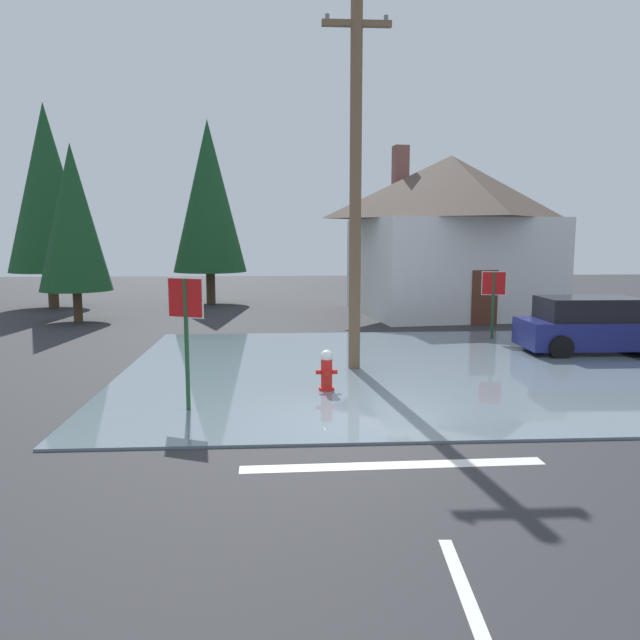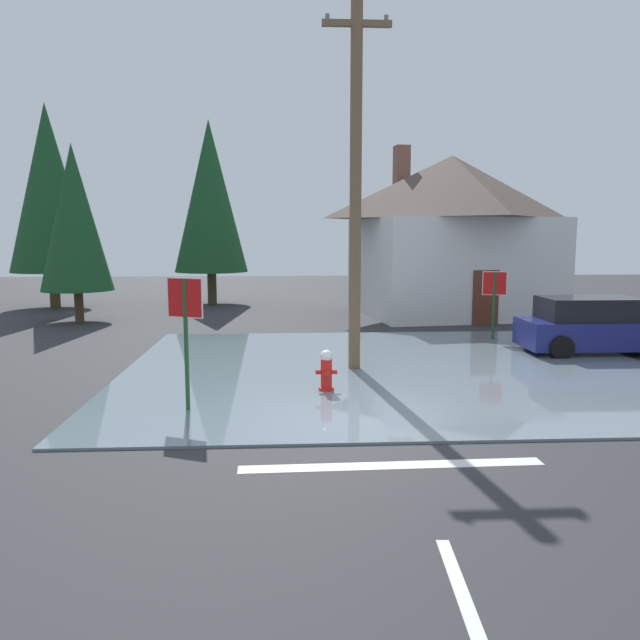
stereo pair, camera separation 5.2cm
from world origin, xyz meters
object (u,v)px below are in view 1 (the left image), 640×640
Objects in this scene: stop_sign_far at (494,291)px; parked_car at (596,326)px; utility_pole at (355,182)px; pine_tree_mid_left at (209,197)px; stop_sign_near at (186,317)px; pine_tree_short_left at (47,188)px; pine_tree_tall_left at (73,218)px; house at (449,233)px; fire_hydrant at (327,372)px.

parked_car is at bearing -45.47° from stop_sign_far.
utility_pole reaches higher than parked_car.
utility_pole is 15.86m from pine_tree_mid_left.
utility_pole reaches higher than stop_sign_near.
utility_pole reaches higher than pine_tree_mid_left.
pine_tree_tall_left is at bearing -61.73° from pine_tree_short_left.
house is at bearing -21.96° from pine_tree_mid_left.
stop_sign_near is 0.29× the size of utility_pole.
pine_tree_short_left reaches higher than stop_sign_near.
pine_tree_mid_left reaches higher than pine_tree_tall_left.
stop_sign_far is at bearing -93.49° from house.
house is at bearing 64.30° from utility_pole.
parked_car reaches higher than fire_hydrant.
utility_pole is 1.99× the size of parked_car.
house is at bearing 86.51° from stop_sign_far.
pine_tree_tall_left is at bearing 136.16° from utility_pole.
pine_tree_tall_left reaches higher than stop_sign_near.
pine_tree_mid_left is at bearing 53.74° from pine_tree_tall_left.
stop_sign_near is at bearing -153.85° from fire_hydrant.
stop_sign_far is 0.24× the size of pine_tree_short_left.
fire_hydrant is (2.67, 1.31, -1.35)m from stop_sign_near.
stop_sign_far is 15.32m from pine_tree_tall_left.
fire_hydrant is 0.10× the size of utility_pole.
stop_sign_near is 16.83m from house.
pine_tree_mid_left is (-12.10, 13.23, 4.29)m from parked_car.
utility_pole is 12.08m from house.
pine_tree_short_left is at bearing 147.43° from parked_car.
pine_tree_short_left reaches higher than pine_tree_tall_left.
pine_tree_mid_left is 7.04m from pine_tree_short_left.
fire_hydrant is 0.42× the size of stop_sign_far.
pine_tree_mid_left is 0.95× the size of pine_tree_short_left.
house is (5.21, 10.83, -1.13)m from utility_pole.
parked_car is 0.48× the size of pine_tree_short_left.
parked_car is 18.43m from pine_tree_mid_left.
fire_hydrant is at bearing -111.05° from utility_pole.
stop_sign_near is 14.06m from pine_tree_tall_left.
house is at bearing 65.05° from fire_hydrant.
pine_tree_short_left is at bearing 116.19° from stop_sign_near.
stop_sign_far is (8.30, 7.47, -0.26)m from stop_sign_near.
pine_tree_short_left is (-12.08, 13.95, 0.81)m from utility_pole.
stop_sign_far reaches higher than parked_car.
pine_tree_mid_left reaches higher than house.
pine_tree_mid_left reaches higher than fire_hydrant.
pine_tree_short_left reaches higher than pine_tree_mid_left.
utility_pole is 1.30× the size of pine_tree_tall_left.
stop_sign_far is at bearing -19.64° from pine_tree_tall_left.
stop_sign_far is (4.80, 4.00, -2.96)m from utility_pole.
stop_sign_near is 11.17m from stop_sign_far.
stop_sign_near is 1.16× the size of stop_sign_far.
house is (0.42, 6.84, 1.83)m from stop_sign_far.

